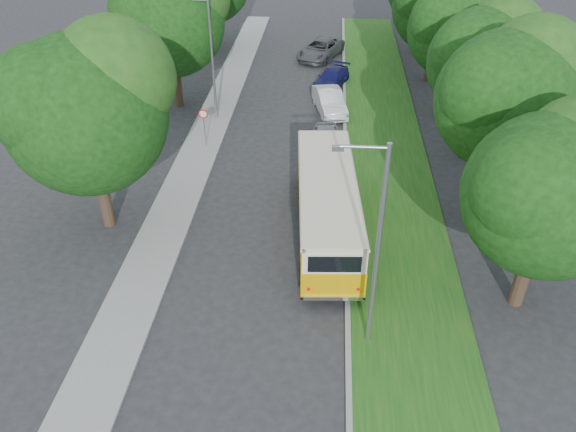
# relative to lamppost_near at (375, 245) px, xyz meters

# --- Properties ---
(ground) EXTENTS (120.00, 120.00, 0.00)m
(ground) POSITION_rel_lamppost_near_xyz_m (-4.21, 2.50, -4.37)
(ground) COLOR #29292C
(ground) RESTS_ON ground
(curb) EXTENTS (0.20, 70.00, 0.15)m
(curb) POSITION_rel_lamppost_near_xyz_m (-0.61, 7.50, -4.29)
(curb) COLOR gray
(curb) RESTS_ON ground
(grass_verge) EXTENTS (4.50, 70.00, 0.13)m
(grass_verge) POSITION_rel_lamppost_near_xyz_m (1.74, 7.50, -4.30)
(grass_verge) COLOR #185216
(grass_verge) RESTS_ON ground
(sidewalk) EXTENTS (2.20, 70.00, 0.12)m
(sidewalk) POSITION_rel_lamppost_near_xyz_m (-9.01, 7.50, -4.31)
(sidewalk) COLOR gray
(sidewalk) RESTS_ON ground
(treeline) EXTENTS (24.27, 41.91, 9.46)m
(treeline) POSITION_rel_lamppost_near_xyz_m (-1.06, 20.49, 1.56)
(treeline) COLOR #332319
(treeline) RESTS_ON ground
(lamppost_near) EXTENTS (1.71, 0.16, 8.00)m
(lamppost_near) POSITION_rel_lamppost_near_xyz_m (0.00, 0.00, 0.00)
(lamppost_near) COLOR gray
(lamppost_near) RESTS_ON ground
(lamppost_far) EXTENTS (1.71, 0.16, 7.50)m
(lamppost_far) POSITION_rel_lamppost_near_xyz_m (-8.91, 18.50, -0.25)
(lamppost_far) COLOR gray
(lamppost_far) RESTS_ON ground
(warning_sign) EXTENTS (0.56, 0.10, 2.50)m
(warning_sign) POSITION_rel_lamppost_near_xyz_m (-8.71, 14.48, -2.66)
(warning_sign) COLOR gray
(warning_sign) RESTS_ON ground
(vintage_bus) EXTENTS (3.26, 10.10, 2.95)m
(vintage_bus) POSITION_rel_lamppost_near_xyz_m (-1.55, 6.46, -2.89)
(vintage_bus) COLOR #EBAD07
(vintage_bus) RESTS_ON ground
(car_silver) EXTENTS (1.75, 4.10, 1.38)m
(car_silver) POSITION_rel_lamppost_near_xyz_m (-1.73, 14.49, -3.68)
(car_silver) COLOR #B2B2B7
(car_silver) RESTS_ON ground
(car_white) EXTENTS (2.54, 4.72, 1.48)m
(car_white) POSITION_rel_lamppost_near_xyz_m (-1.62, 20.18, -3.63)
(car_white) COLOR white
(car_white) RESTS_ON ground
(car_blue) EXTENTS (2.99, 4.55, 1.23)m
(car_blue) POSITION_rel_lamppost_near_xyz_m (-1.54, 24.73, -3.76)
(car_blue) COLOR navy
(car_blue) RESTS_ON ground
(car_grey) EXTENTS (4.20, 5.81, 1.47)m
(car_grey) POSITION_rel_lamppost_near_xyz_m (-2.51, 30.88, -3.63)
(car_grey) COLOR #525559
(car_grey) RESTS_ON ground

